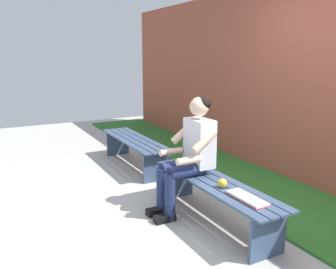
{
  "coord_description": "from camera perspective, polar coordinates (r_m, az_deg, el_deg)",
  "views": [
    {
      "loc": [
        -2.66,
        1.96,
        1.66
      ],
      "look_at": [
        0.71,
        0.15,
        0.78
      ],
      "focal_mm": 37.75,
      "sensor_mm": 36.0,
      "label": 1
    }
  ],
  "objects": [
    {
      "name": "grass_strip",
      "position": [
        5.25,
        13.55,
        -5.66
      ],
      "size": [
        9.0,
        2.09,
        0.03
      ],
      "primitive_type": "cube",
      "color": "#2D6B28",
      "rests_on": "ground"
    },
    {
      "name": "bench_near",
      "position": [
        3.56,
        7.67,
        -9.08
      ],
      "size": [
        1.71,
        0.42,
        0.43
      ],
      "rotation": [
        0.0,
        0.0,
        -0.0
      ],
      "color": "#384C6B",
      "rests_on": "ground"
    },
    {
      "name": "book_open",
      "position": [
        3.17,
        12.65,
        -10.0
      ],
      "size": [
        0.41,
        0.16,
        0.02
      ],
      "rotation": [
        0.0,
        0.0,
        -0.0
      ],
      "color": "white",
      "rests_on": "bench_near"
    },
    {
      "name": "brick_wall",
      "position": [
        4.86,
        21.16,
        7.77
      ],
      "size": [
        9.5,
        0.24,
        2.58
      ],
      "primitive_type": "cube",
      "color": "#9E4C38",
      "rests_on": "ground"
    },
    {
      "name": "ground_plane",
      "position": [
        4.16,
        -12.66,
        -11.19
      ],
      "size": [
        10.0,
        7.0,
        0.04
      ],
      "primitive_type": "cube",
      "color": "#B2B2AD"
    },
    {
      "name": "apple",
      "position": [
        3.37,
        8.79,
        -7.78
      ],
      "size": [
        0.09,
        0.09,
        0.09
      ],
      "primitive_type": "sphere",
      "color": "gold",
      "rests_on": "bench_near"
    },
    {
      "name": "person_seated",
      "position": [
        3.66,
        3.51,
        -2.68
      ],
      "size": [
        0.5,
        0.69,
        1.23
      ],
      "color": "silver",
      "rests_on": "ground"
    },
    {
      "name": "bench_far",
      "position": [
        5.26,
        -5.4,
        -1.76
      ],
      "size": [
        1.69,
        0.42,
        0.43
      ],
      "rotation": [
        0.0,
        0.0,
        -0.0
      ],
      "color": "#384C6B",
      "rests_on": "ground"
    }
  ]
}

